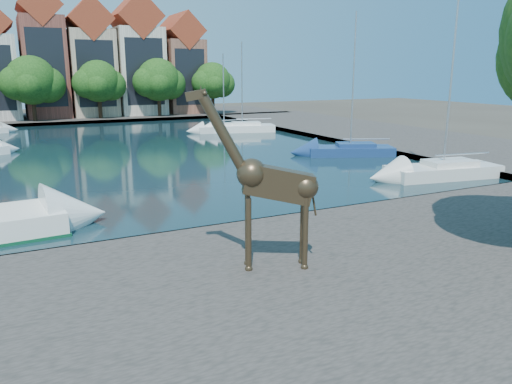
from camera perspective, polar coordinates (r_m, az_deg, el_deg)
ground at (r=21.56m, az=0.38°, el=-4.24°), size 160.00×160.00×0.00m
water_basin at (r=43.79m, az=-14.01°, el=4.62°), size 38.00×50.00×0.08m
near_quay at (r=15.95m, az=12.02°, el=-10.23°), size 50.00×14.00×0.50m
far_quay at (r=75.14m, az=-19.51°, el=8.04°), size 60.00×16.00×0.50m
right_quay at (r=54.81m, az=12.52°, el=6.68°), size 14.00×52.00×0.50m
townhouse_center at (r=74.48m, az=-23.16°, el=13.96°), size 5.44×9.18×16.93m
townhouse_east_inner at (r=75.14m, az=-18.42°, el=13.85°), size 5.94×9.18×15.79m
townhouse_east_mid at (r=76.39m, az=-13.48°, el=14.43°), size 6.43×9.18×16.65m
townhouse_east_end at (r=78.15m, az=-8.66°, el=13.88°), size 5.44×9.18×14.43m
far_tree_mid_west at (r=68.88m, az=-24.19°, el=11.40°), size 7.80×6.00×8.00m
far_tree_mid_east at (r=69.73m, az=-17.49°, el=11.84°), size 7.02×5.40×7.52m
far_tree_east at (r=71.48m, az=-11.02°, el=12.32°), size 7.54×5.80×7.84m
far_tree_far_east at (r=74.05m, az=-4.92°, el=12.43°), size 6.76×5.20×7.36m
giraffe_statue at (r=15.42m, az=1.44°, el=1.06°), size 3.79×1.85×5.63m
sailboat_right_a at (r=33.49m, az=20.62°, el=2.57°), size 7.53×3.66×12.63m
sailboat_right_b at (r=40.50m, az=10.73°, el=4.91°), size 7.09×4.84×10.90m
sailboat_right_c at (r=55.40m, az=-1.58°, el=7.48°), size 7.36×4.29×9.55m
sailboat_right_d at (r=55.13m, az=-3.67°, el=7.39°), size 6.06×2.85×8.35m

